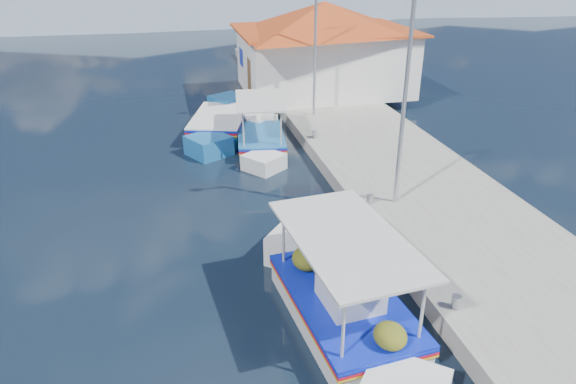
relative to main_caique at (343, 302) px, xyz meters
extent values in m
plane|color=black|center=(-1.57, 2.21, -0.46)|extent=(160.00, 160.00, 0.00)
cube|color=#9F9D95|center=(4.33, 8.21, -0.21)|extent=(5.00, 44.00, 0.50)
cylinder|color=#A5A8AD|center=(2.23, -0.79, 0.19)|extent=(0.20, 0.20, 0.30)
cylinder|color=#A5A8AD|center=(2.23, 4.21, 0.19)|extent=(0.20, 0.20, 0.30)
cylinder|color=#A5A8AD|center=(2.23, 10.21, 0.19)|extent=(0.20, 0.20, 0.30)
cylinder|color=#A5A8AD|center=(2.23, 16.21, 0.19)|extent=(0.20, 0.20, 0.30)
cube|color=silver|center=(-0.01, -0.07, -0.25)|extent=(2.40, 4.15, 0.87)
cube|color=silver|center=(0.26, 2.54, -0.14)|extent=(2.04, 2.04, 0.96)
cube|color=#0E21B8|center=(-0.01, -0.07, 0.15)|extent=(2.48, 4.27, 0.05)
cube|color=red|center=(-0.01, -0.07, 0.07)|extent=(2.48, 4.27, 0.05)
cube|color=yellow|center=(-0.01, -0.07, 0.01)|extent=(2.48, 4.27, 0.04)
cube|color=#0E21B8|center=(-0.01, -0.07, 0.21)|extent=(2.49, 4.24, 0.05)
cube|color=brown|center=(-0.01, -0.07, 0.18)|extent=(2.24, 4.05, 0.05)
cube|color=silver|center=(-0.04, -0.34, 0.69)|extent=(1.22, 1.29, 1.01)
cube|color=silver|center=(-0.04, -0.34, 1.21)|extent=(1.33, 1.40, 0.05)
cylinder|color=beige|center=(-0.64, 1.67, 0.92)|extent=(0.06, 0.06, 1.46)
cylinder|color=beige|center=(0.96, 1.50, 0.92)|extent=(0.06, 0.06, 1.46)
cylinder|color=beige|center=(-0.98, -1.65, 0.92)|extent=(0.06, 0.06, 1.46)
cylinder|color=beige|center=(0.62, -1.81, 0.92)|extent=(0.06, 0.06, 1.46)
cube|color=silver|center=(-0.01, -0.07, 1.65)|extent=(2.50, 4.16, 0.06)
ellipsoid|color=#414512|center=(-0.24, 1.24, 0.44)|extent=(0.69, 0.76, 0.52)
ellipsoid|color=#414512|center=(0.44, 1.63, 0.40)|extent=(0.58, 0.64, 0.44)
ellipsoid|color=#414512|center=(0.01, -1.73, 0.42)|extent=(0.62, 0.68, 0.47)
sphere|color=#FF4008|center=(0.96, 0.38, 0.87)|extent=(0.37, 0.37, 0.37)
cube|color=silver|center=(0.15, 10.73, -0.27)|extent=(2.12, 3.41, 0.82)
cube|color=silver|center=(-0.12, 12.88, -0.16)|extent=(1.75, 1.75, 0.91)
cube|color=silver|center=(0.42, 8.65, -0.27)|extent=(1.70, 1.70, 0.78)
cube|color=#0E21B8|center=(0.15, 10.73, 0.12)|extent=(2.18, 3.52, 0.05)
cube|color=red|center=(0.15, 10.73, 0.05)|extent=(2.18, 3.52, 0.04)
cube|color=yellow|center=(0.15, 10.73, -0.01)|extent=(2.18, 3.52, 0.03)
cube|color=#1A5F9F|center=(0.15, 10.73, 0.18)|extent=(2.20, 3.49, 0.04)
cube|color=brown|center=(0.15, 10.73, 0.15)|extent=(1.98, 3.33, 0.04)
cylinder|color=beige|center=(-0.70, 11.99, 0.84)|extent=(0.06, 0.06, 1.39)
cylinder|color=beige|center=(0.67, 12.16, 0.84)|extent=(0.06, 0.06, 1.39)
cylinder|color=beige|center=(-0.36, 9.30, 0.84)|extent=(0.06, 0.06, 1.39)
cylinder|color=beige|center=(1.01, 9.47, 0.84)|extent=(0.06, 0.06, 1.39)
cube|color=silver|center=(0.15, 10.73, 1.54)|extent=(2.21, 3.42, 0.06)
cube|color=#1A5F9F|center=(-1.22, 12.97, -0.21)|extent=(3.01, 4.25, 1.07)
cube|color=#1A5F9F|center=(-1.94, 15.43, -0.07)|extent=(1.98, 1.98, 1.18)
cube|color=#1A5F9F|center=(-0.53, 10.58, -0.21)|extent=(1.93, 1.93, 1.01)
cube|color=#0E21B8|center=(-1.22, 12.97, 0.29)|extent=(3.10, 4.38, 0.07)
cube|color=red|center=(-1.22, 12.97, 0.20)|extent=(3.10, 4.38, 0.06)
cube|color=yellow|center=(-1.22, 12.97, 0.12)|extent=(3.10, 4.38, 0.05)
cube|color=silver|center=(-1.22, 12.97, 0.37)|extent=(3.11, 4.35, 0.06)
cube|color=brown|center=(-1.22, 12.97, 0.33)|extent=(2.84, 4.13, 0.06)
cube|color=white|center=(4.63, 17.21, 1.54)|extent=(8.00, 6.00, 3.00)
cube|color=#CC4C1C|center=(4.63, 17.21, 3.09)|extent=(8.64, 6.48, 0.10)
pyramid|color=#CC4C1C|center=(4.63, 17.21, 3.74)|extent=(10.49, 10.49, 1.40)
cube|color=brown|center=(0.65, 16.21, 1.04)|extent=(0.06, 1.00, 2.00)
cube|color=#0E21B8|center=(0.65, 18.71, 1.64)|extent=(0.06, 1.20, 0.90)
cylinder|color=#A5A8AD|center=(3.03, 4.21, 3.04)|extent=(0.12, 0.12, 6.00)
cylinder|color=#A5A8AD|center=(3.03, 13.21, 3.04)|extent=(0.12, 0.12, 6.00)
camera|label=1|loc=(-3.25, -8.71, 7.04)|focal=32.71mm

